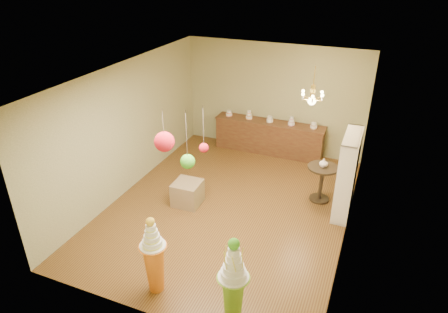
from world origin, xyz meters
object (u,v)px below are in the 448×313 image
at_px(sideboard, 269,137).
at_px(round_table, 322,179).
at_px(pedestal_green, 233,288).
at_px(pedestal_orange, 154,262).

distance_m(sideboard, round_table, 2.64).
xyz_separation_m(pedestal_green, pedestal_orange, (-1.41, 0.11, -0.06)).
bearing_deg(pedestal_green, sideboard, 101.52).
height_order(pedestal_green, sideboard, pedestal_green).
distance_m(pedestal_green, round_table, 3.94).
bearing_deg(pedestal_green, pedestal_orange, 175.63).
relative_size(pedestal_green, pedestal_orange, 1.07).
bearing_deg(round_table, pedestal_orange, -118.14).
bearing_deg(round_table, sideboard, 132.98).
distance_m(pedestal_green, sideboard, 5.94).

